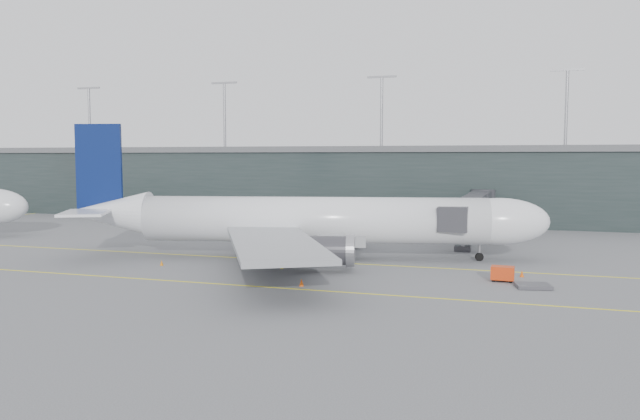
# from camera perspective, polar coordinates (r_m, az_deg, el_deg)

# --- Properties ---
(ground) EXTENTS (320.00, 320.00, 0.00)m
(ground) POSITION_cam_1_polar(r_m,az_deg,el_deg) (84.41, -4.36, -4.06)
(ground) COLOR #535358
(ground) RESTS_ON ground
(taxiline_a) EXTENTS (160.00, 0.25, 0.02)m
(taxiline_a) POSITION_cam_1_polar(r_m,az_deg,el_deg) (80.75, -5.41, -4.47)
(taxiline_a) COLOR yellow
(taxiline_a) RESTS_ON ground
(taxiline_b) EXTENTS (160.00, 0.25, 0.02)m
(taxiline_b) POSITION_cam_1_polar(r_m,az_deg,el_deg) (66.50, -10.73, -6.56)
(taxiline_b) COLOR yellow
(taxiline_b) RESTS_ON ground
(taxiline_lead_main) EXTENTS (0.25, 60.00, 0.02)m
(taxiline_lead_main) POSITION_cam_1_polar(r_m,az_deg,el_deg) (101.72, 2.40, -2.51)
(taxiline_lead_main) COLOR yellow
(taxiline_lead_main) RESTS_ON ground
(terminal) EXTENTS (240.00, 36.00, 29.00)m
(terminal) POSITION_cam_1_polar(r_m,az_deg,el_deg) (139.09, 4.40, 2.61)
(terminal) COLOR #1E2927
(terminal) RESTS_ON ground
(main_aircraft) EXTENTS (61.70, 57.10, 17.41)m
(main_aircraft) POSITION_cam_1_polar(r_m,az_deg,el_deg) (80.11, -0.84, -1.00)
(main_aircraft) COLOR white
(main_aircraft) RESTS_ON ground
(jet_bridge) EXTENTS (5.79, 46.94, 7.15)m
(jet_bridge) POSITION_cam_1_polar(r_m,az_deg,el_deg) (103.26, 13.79, 0.44)
(jet_bridge) COLOR #2F2F35
(jet_bridge) RESTS_ON ground
(gse_cart) EXTENTS (2.42, 1.60, 1.61)m
(gse_cart) POSITION_cam_1_polar(r_m,az_deg,el_deg) (68.65, 16.35, -5.56)
(gse_cart) COLOR red
(gse_cart) RESTS_ON ground
(baggage_dolly) EXTENTS (3.78, 3.26, 0.33)m
(baggage_dolly) POSITION_cam_1_polar(r_m,az_deg,el_deg) (66.47, 18.90, -6.57)
(baggage_dolly) COLOR #3D3C42
(baggage_dolly) RESTS_ON ground
(uld_a) EXTENTS (2.51, 2.29, 1.86)m
(uld_a) POSITION_cam_1_polar(r_m,az_deg,el_deg) (94.91, -5.20, -2.47)
(uld_a) COLOR #3A393E
(uld_a) RESTS_ON ground
(uld_b) EXTENTS (2.46, 2.27, 1.80)m
(uld_b) POSITION_cam_1_polar(r_m,az_deg,el_deg) (95.65, -2.86, -2.42)
(uld_b) COLOR #3A393E
(uld_b) RESTS_ON ground
(uld_c) EXTENTS (2.08, 1.69, 1.84)m
(uld_c) POSITION_cam_1_polar(r_m,az_deg,el_deg) (93.74, -2.82, -2.56)
(uld_c) COLOR #3A393E
(uld_c) RESTS_ON ground
(cone_nose) EXTENTS (0.47, 0.47, 0.74)m
(cone_nose) POSITION_cam_1_polar(r_m,az_deg,el_deg) (71.89, 17.98, -5.56)
(cone_nose) COLOR #DF510C
(cone_nose) RESTS_ON ground
(cone_wing_stbd) EXTENTS (0.49, 0.49, 0.78)m
(cone_wing_stbd) POSITION_cam_1_polar(r_m,az_deg,el_deg) (63.66, -1.71, -6.64)
(cone_wing_stbd) COLOR #E8510C
(cone_wing_stbd) RESTS_ON ground
(cone_wing_port) EXTENTS (0.41, 0.41, 0.65)m
(cone_wing_port) POSITION_cam_1_polar(r_m,az_deg,el_deg) (93.87, 2.62, -2.94)
(cone_wing_port) COLOR #E65F0C
(cone_wing_port) RESTS_ON ground
(cone_tail) EXTENTS (0.42, 0.42, 0.66)m
(cone_tail) POSITION_cam_1_polar(r_m,az_deg,el_deg) (77.86, -14.28, -4.71)
(cone_tail) COLOR orange
(cone_tail) RESTS_ON ground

